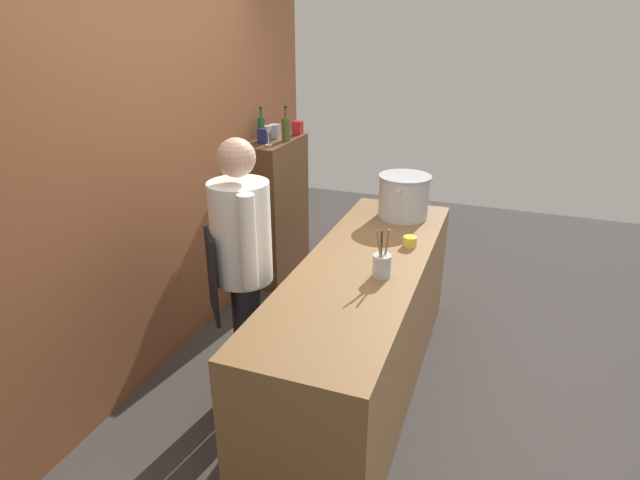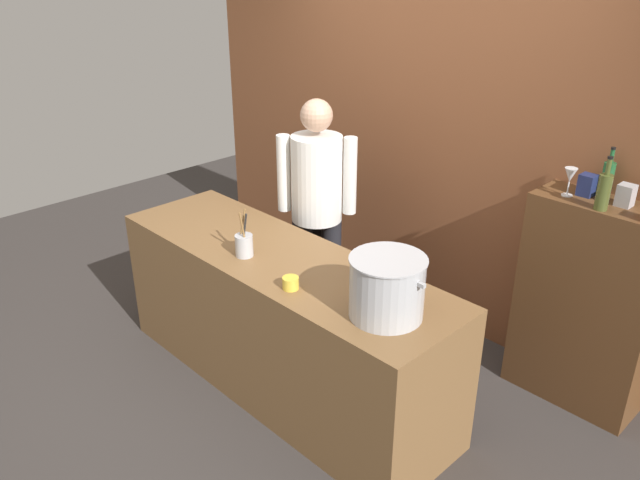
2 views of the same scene
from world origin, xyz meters
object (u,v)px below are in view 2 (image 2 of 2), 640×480
at_px(spice_tin_navy, 587,185).
at_px(wine_bottle_olive, 604,191).
at_px(chef, 317,202).
at_px(wine_glass_short, 570,176).
at_px(spice_tin_silver, 626,195).
at_px(stockpot_large, 387,287).
at_px(utensil_crock, 244,244).
at_px(butter_jar, 291,283).
at_px(wine_bottle_green, 607,178).

bearing_deg(spice_tin_navy, wine_bottle_olive, -43.70).
relative_size(chef, wine_bottle_olive, 5.73).
relative_size(wine_glass_short, spice_tin_silver, 1.35).
xyz_separation_m(stockpot_large, utensil_crock, (-0.99, -0.09, -0.08)).
bearing_deg(stockpot_large, utensil_crock, -174.85).
relative_size(stockpot_large, utensil_crock, 1.54).
bearing_deg(butter_jar, utensil_crock, 172.10).
height_order(chef, utensil_crock, chef).
relative_size(wine_bottle_green, spice_tin_navy, 2.32).
bearing_deg(butter_jar, spice_tin_navy, 58.84).
xyz_separation_m(stockpot_large, butter_jar, (-0.52, -0.16, -0.12)).
bearing_deg(wine_glass_short, chef, -160.59).
height_order(butter_jar, wine_bottle_olive, wine_bottle_olive).
bearing_deg(stockpot_large, wine_bottle_olive, 66.63).
distance_m(wine_bottle_green, spice_tin_navy, 0.11).
xyz_separation_m(chef, utensil_crock, (0.19, -0.77, 0.01)).
relative_size(butter_jar, wine_bottle_olive, 0.30).
bearing_deg(stockpot_large, wine_glass_short, 77.08).
distance_m(utensil_crock, butter_jar, 0.48).
bearing_deg(spice_tin_navy, spice_tin_silver, -0.61).
bearing_deg(wine_glass_short, spice_tin_navy, 48.16).
relative_size(utensil_crock, wine_glass_short, 1.76).
xyz_separation_m(chef, spice_tin_navy, (1.53, 0.59, 0.37)).
bearing_deg(utensil_crock, chef, 104.09).
xyz_separation_m(wine_bottle_green, spice_tin_silver, (0.13, -0.06, -0.05)).
height_order(utensil_crock, butter_jar, utensil_crock).
bearing_deg(utensil_crock, butter_jar, -7.90).
bearing_deg(spice_tin_navy, butter_jar, -121.16).
height_order(utensil_crock, spice_tin_silver, spice_tin_silver).
xyz_separation_m(chef, wine_bottle_olive, (1.68, 0.45, 0.42)).
bearing_deg(wine_bottle_green, utensil_crock, -134.92).
relative_size(stockpot_large, butter_jar, 4.94).
xyz_separation_m(spice_tin_silver, spice_tin_navy, (-0.21, 0.00, 0.00)).
xyz_separation_m(chef, wine_bottle_green, (1.61, 0.65, 0.42)).
distance_m(wine_bottle_green, spice_tin_silver, 0.15).
relative_size(wine_bottle_olive, wine_bottle_green, 1.03).
xyz_separation_m(chef, stockpot_large, (1.19, -0.68, 0.09)).
bearing_deg(utensil_crock, stockpot_large, 5.15).
bearing_deg(stockpot_large, chef, 150.15).
bearing_deg(wine_bottle_green, spice_tin_silver, -24.37).
distance_m(stockpot_large, wine_glass_short, 1.27).
distance_m(wine_bottle_green, wine_glass_short, 0.20).
height_order(utensil_crock, wine_glass_short, wine_glass_short).
relative_size(utensil_crock, wine_bottle_green, 1.00).
distance_m(spice_tin_silver, spice_tin_navy, 0.21).
height_order(utensil_crock, wine_bottle_olive, wine_bottle_olive).
distance_m(wine_bottle_olive, wine_bottle_green, 0.21).
height_order(chef, stockpot_large, chef).
height_order(chef, spice_tin_silver, chef).
height_order(chef, spice_tin_navy, chef).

